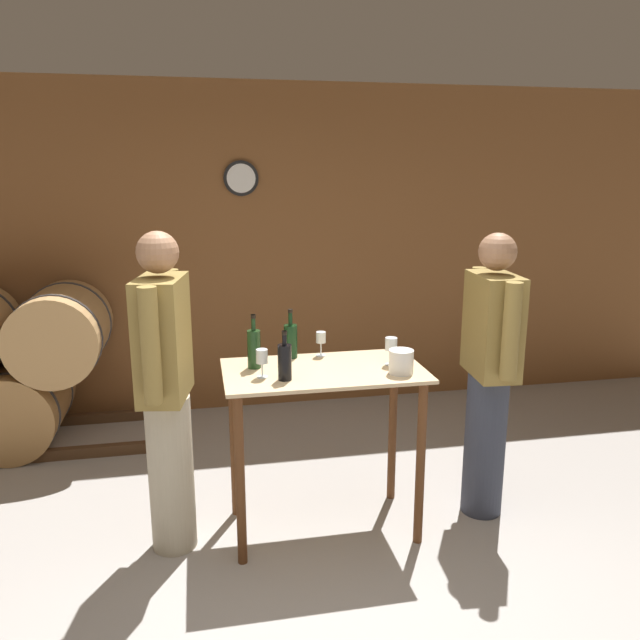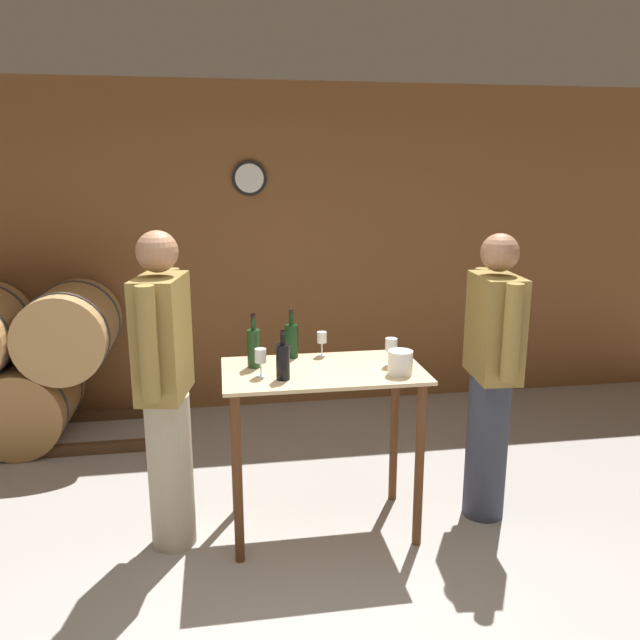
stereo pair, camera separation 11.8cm
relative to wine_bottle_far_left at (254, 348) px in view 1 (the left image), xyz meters
The scene contains 12 objects.
ground_plane 1.42m from the wine_bottle_far_left, 82.84° to the right, with size 14.00×14.00×0.00m, color #9E9993.
back_wall 1.96m from the wine_bottle_far_left, 86.56° to the left, with size 8.40×0.08×2.70m.
tasting_table 0.50m from the wine_bottle_far_left, 14.62° to the right, with size 1.09×0.61×0.96m.
wine_bottle_far_left is the anchor object (origin of this frame).
wine_bottle_left 0.27m from the wine_bottle_far_left, 59.66° to the right, with size 0.07×0.07×0.26m.
wine_bottle_center 0.27m from the wine_bottle_far_left, 34.20° to the left, with size 0.08×0.08×0.28m.
wine_glass_near_left 0.17m from the wine_bottle_far_left, 81.50° to the right, with size 0.06×0.06×0.15m.
wine_glass_near_center 0.43m from the wine_bottle_far_left, 20.58° to the left, with size 0.06×0.06×0.14m.
wine_glass_near_right 0.75m from the wine_bottle_far_left, ahead, with size 0.07×0.07×0.16m.
ice_bucket 0.80m from the wine_bottle_far_left, 18.08° to the right, with size 0.13×0.13×0.13m.
person_host 0.51m from the wine_bottle_far_left, 166.81° to the right, with size 0.29×0.58×1.72m.
person_visitor_with_scarf 1.36m from the wine_bottle_far_left, ahead, with size 0.25×0.59×1.68m.
Camera 1 is at (-0.40, -2.33, 2.01)m, focal length 35.00 mm.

